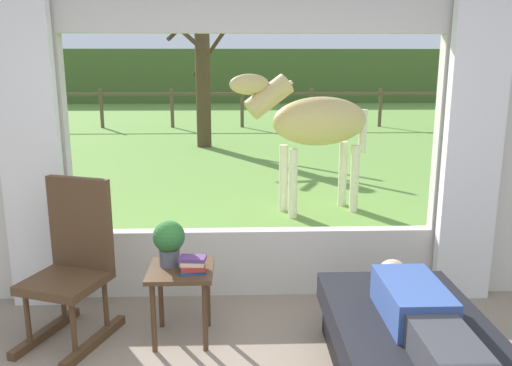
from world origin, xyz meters
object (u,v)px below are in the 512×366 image
object	(u,v)px
recliner_sofa	(417,363)
potted_plant	(169,240)
reclining_person	(424,318)
rocking_chair	(73,262)
pasture_tree	(202,74)
side_table	(181,281)
horse	(314,123)
book_stack	(193,265)

from	to	relation	value
recliner_sofa	potted_plant	world-z (taller)	potted_plant
reclining_person	rocking_chair	distance (m)	2.31
rocking_chair	pasture_tree	size ratio (longest dim) A/B	0.36
side_table	horse	world-z (taller)	horse
side_table	potted_plant	bearing A→B (deg)	143.13
horse	potted_plant	bearing A→B (deg)	138.40
potted_plant	horse	world-z (taller)	horse
recliner_sofa	rocking_chair	world-z (taller)	rocking_chair
book_stack	horse	distance (m)	3.43
side_table	potted_plant	size ratio (longest dim) A/B	1.63
recliner_sofa	book_stack	size ratio (longest dim) A/B	9.24
side_table	horse	bearing A→B (deg)	66.52
book_stack	reclining_person	bearing A→B (deg)	-28.06
reclining_person	rocking_chair	xyz separation A→B (m)	(-2.15, 0.85, 0.02)
rocking_chair	side_table	xyz separation A→B (m)	(0.75, -0.08, -0.12)
side_table	pasture_tree	bearing A→B (deg)	92.53
horse	reclining_person	bearing A→B (deg)	164.62
recliner_sofa	side_table	distance (m)	1.59
horse	pasture_tree	xyz separation A→B (m)	(-1.70, 5.26, 0.46)
reclining_person	side_table	bearing A→B (deg)	151.81
side_table	horse	size ratio (longest dim) A/B	0.29
book_stack	side_table	bearing A→B (deg)	145.76
side_table	book_stack	size ratio (longest dim) A/B	2.82
potted_plant	book_stack	bearing A→B (deg)	-35.50
recliner_sofa	pasture_tree	size ratio (longest dim) A/B	0.54
pasture_tree	side_table	bearing A→B (deg)	-87.47
book_stack	pasture_tree	distance (m)	8.47
potted_plant	book_stack	distance (m)	0.25
recliner_sofa	horse	size ratio (longest dim) A/B	0.94
rocking_chair	side_table	world-z (taller)	rocking_chair
rocking_chair	book_stack	world-z (taller)	rocking_chair
book_stack	pasture_tree	size ratio (longest dim) A/B	0.06
reclining_person	pasture_tree	distance (m)	9.33
recliner_sofa	horse	distance (m)	3.90
rocking_chair	recliner_sofa	bearing A→B (deg)	-0.26
side_table	pasture_tree	xyz separation A→B (m)	(-0.37, 8.33, 1.19)
book_stack	pasture_tree	bearing A→B (deg)	93.12
reclining_person	side_table	size ratio (longest dim) A/B	2.75
recliner_sofa	potted_plant	size ratio (longest dim) A/B	5.33
pasture_tree	rocking_chair	bearing A→B (deg)	-92.62
horse	pasture_tree	bearing A→B (deg)	1.52
side_table	potted_plant	xyz separation A→B (m)	(-0.08, 0.06, 0.28)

